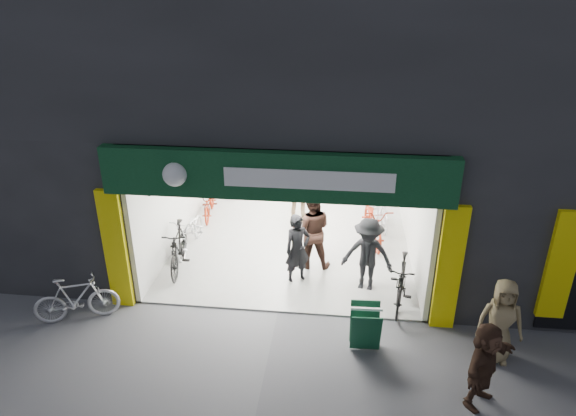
% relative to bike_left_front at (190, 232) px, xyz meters
% --- Properties ---
extents(ground, '(60.00, 60.00, 0.00)m').
position_rel_bike_left_front_xyz_m(ground, '(2.50, -2.41, -0.49)').
color(ground, '#56565B').
rests_on(ground, ground).
extents(building, '(17.00, 10.27, 8.00)m').
position_rel_bike_left_front_xyz_m(building, '(3.41, 2.58, 3.83)').
color(building, '#232326').
rests_on(building, ground).
extents(bike_left_front, '(0.72, 1.87, 0.97)m').
position_rel_bike_left_front_xyz_m(bike_left_front, '(0.00, 0.00, 0.00)').
color(bike_left_front, silver).
rests_on(bike_left_front, ground).
extents(bike_left_midfront, '(0.73, 1.89, 1.11)m').
position_rel_bike_left_front_xyz_m(bike_left_midfront, '(0.00, -0.95, 0.07)').
color(bike_left_midfront, black).
rests_on(bike_left_midfront, ground).
extents(bike_left_midback, '(0.75, 1.66, 0.84)m').
position_rel_bike_left_front_xyz_m(bike_left_midback, '(0.00, 1.89, -0.06)').
color(bike_left_midback, maroon).
rests_on(bike_left_midback, ground).
extents(bike_left_back, '(0.74, 1.87, 1.10)m').
position_rel_bike_left_front_xyz_m(bike_left_back, '(0.38, 3.76, 0.06)').
color(bike_left_back, '#A7A7AC').
rests_on(bike_left_back, ground).
extents(bike_right_front, '(0.80, 1.82, 1.06)m').
position_rel_bike_left_front_xyz_m(bike_right_front, '(5.00, -1.81, 0.04)').
color(bike_right_front, black).
rests_on(bike_right_front, ground).
extents(bike_right_mid, '(1.01, 2.10, 1.06)m').
position_rel_bike_left_front_xyz_m(bike_right_mid, '(4.54, 0.97, 0.04)').
color(bike_right_mid, maroon).
rests_on(bike_right_mid, ground).
extents(bike_right_back, '(0.73, 1.71, 1.00)m').
position_rel_bike_left_front_xyz_m(bike_right_back, '(4.77, 1.80, 0.01)').
color(bike_right_back, '#B5B4B9').
rests_on(bike_right_back, ground).
extents(parked_bike, '(1.68, 1.02, 0.98)m').
position_rel_bike_left_front_xyz_m(parked_bike, '(-1.42, -3.07, 0.00)').
color(parked_bike, silver).
rests_on(parked_bike, ground).
extents(customer_a, '(0.71, 0.64, 1.63)m').
position_rel_bike_left_front_xyz_m(customer_a, '(2.78, -1.17, 0.33)').
color(customer_a, black).
rests_on(customer_a, ground).
extents(customer_b, '(0.98, 0.79, 1.92)m').
position_rel_bike_left_front_xyz_m(customer_b, '(3.04, -0.51, 0.47)').
color(customer_b, '#382119').
rests_on(customer_b, ground).
extents(customer_c, '(1.20, 0.83, 1.71)m').
position_rel_bike_left_front_xyz_m(customer_c, '(4.30, -1.34, 0.37)').
color(customer_c, black).
rests_on(customer_c, ground).
extents(customer_d, '(1.19, 0.63, 1.93)m').
position_rel_bike_left_front_xyz_m(customer_d, '(2.55, 1.81, 0.48)').
color(customer_d, '#9B7E5A').
rests_on(customer_d, ground).
extents(pedestrian_near, '(0.82, 0.55, 1.62)m').
position_rel_bike_left_front_xyz_m(pedestrian_near, '(6.54, -3.31, 0.33)').
color(pedestrian_near, olive).
rests_on(pedestrian_near, ground).
extents(pedestrian_far, '(1.22, 1.38, 1.51)m').
position_rel_bike_left_front_xyz_m(pedestrian_far, '(6.02, -4.41, 0.27)').
color(pedestrian_far, '#3B261B').
rests_on(pedestrian_far, ground).
extents(sandwich_board, '(0.57, 0.58, 0.84)m').
position_rel_bike_left_front_xyz_m(sandwich_board, '(4.23, -3.27, -0.02)').
color(sandwich_board, '#0F3F26').
rests_on(sandwich_board, ground).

